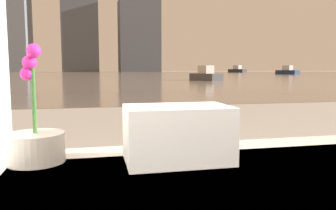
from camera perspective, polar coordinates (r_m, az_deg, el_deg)
potted_orchid at (r=1.00m, az=-22.08°, el=-5.81°), size 0.16×0.16×0.33m
towel_stack at (r=0.94m, az=1.64°, el=-5.00°), size 0.30×0.19×0.16m
harbor_water at (r=61.98m, az=-12.03°, el=5.33°), size 180.00×110.00×0.01m
harbor_boat_1 at (r=24.10m, az=6.58°, el=5.19°), size 1.78×3.03×1.07m
harbor_boat_4 at (r=57.90m, az=20.08°, el=5.55°), size 2.53×4.08×1.45m
harbor_boat_5 at (r=89.53m, az=11.97°, el=5.99°), size 3.68×5.36×1.91m
skyline_tower_2 at (r=119.43m, az=-15.08°, el=14.64°), size 12.14×8.27×37.52m
skyline_tower_3 at (r=119.53m, az=-5.13°, el=11.86°), size 13.95×13.27×25.25m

